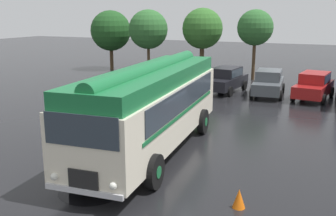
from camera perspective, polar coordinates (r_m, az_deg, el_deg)
ground_plane at (r=14.64m, az=-2.76°, el=-7.39°), size 120.00×120.00×0.00m
vintage_bus at (r=14.88m, az=-2.42°, el=0.60°), size 3.55×10.30×3.49m
car_near_left at (r=27.04m, az=8.39°, el=4.12°), size 2.31×4.36×1.66m
car_mid_left at (r=26.30m, az=14.36°, el=3.58°), size 2.27×4.35×1.66m
car_mid_right at (r=26.06m, az=20.40°, el=3.05°), size 2.35×4.38×1.66m
tree_far_left at (r=37.94m, az=-8.39°, el=10.97°), size 3.75×3.75×5.51m
tree_left_of_centre at (r=35.17m, az=-2.95°, el=11.39°), size 3.44×3.44×5.56m
tree_centre at (r=34.82m, az=4.98°, el=11.42°), size 3.52×3.52×5.69m
tree_right_of_centre at (r=32.18m, az=12.62°, el=11.22°), size 2.82×2.82×5.54m
traffic_cone at (r=11.27m, az=10.26°, el=-12.79°), size 0.36×0.36×0.55m
puddle_patch at (r=12.37m, az=-11.03°, el=-11.73°), size 1.97×1.97×0.01m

